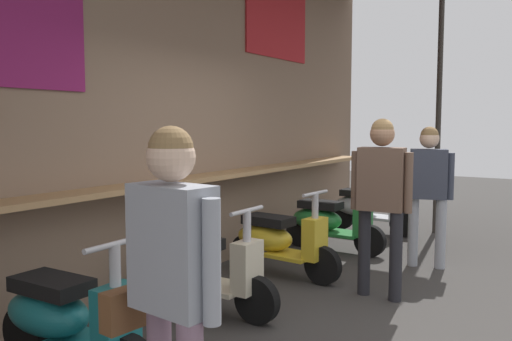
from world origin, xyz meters
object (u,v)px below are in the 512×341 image
(scooter_cream, at_px, (202,268))
(scooter_teal, at_px, (65,319))
(shopper_passing, at_px, (381,188))
(shopper_with_handbag, at_px, (170,269))
(scooter_silver, at_px, (367,207))
(scooter_yellow, at_px, (277,240))
(scooter_green, at_px, (328,221))
(shopper_browsing, at_px, (428,182))

(scooter_cream, bearing_deg, scooter_teal, -90.04)
(scooter_cream, height_order, shopper_passing, shopper_passing)
(scooter_teal, xyz_separation_m, shopper_with_handbag, (-0.39, -1.28, 0.63))
(scooter_teal, xyz_separation_m, shopper_passing, (2.66, -1.21, 0.68))
(scooter_silver, xyz_separation_m, shopper_with_handbag, (-5.88, -1.28, 0.63))
(scooter_cream, relative_size, shopper_with_handbag, 0.84)
(scooter_cream, height_order, scooter_yellow, same)
(scooter_yellow, height_order, scooter_green, same)
(scooter_silver, distance_m, shopper_passing, 3.16)
(scooter_teal, distance_m, shopper_browsing, 4.25)
(scooter_cream, height_order, shopper_browsing, shopper_browsing)
(shopper_browsing, relative_size, shopper_passing, 0.95)
(scooter_yellow, distance_m, scooter_green, 1.34)
(scooter_teal, distance_m, shopper_with_handbag, 1.48)
(scooter_teal, distance_m, shopper_passing, 3.00)
(scooter_teal, distance_m, scooter_yellow, 2.78)
(shopper_with_handbag, bearing_deg, scooter_silver, -161.53)
(scooter_teal, xyz_separation_m, scooter_yellow, (2.78, -0.00, 0.00))
(scooter_cream, bearing_deg, scooter_green, 89.96)
(scooter_teal, bearing_deg, shopper_with_handbag, -17.88)
(scooter_teal, distance_m, scooter_green, 4.11)
(scooter_teal, height_order, shopper_passing, shopper_passing)
(scooter_yellow, height_order, shopper_passing, shopper_passing)
(scooter_teal, bearing_deg, shopper_passing, 64.36)
(scooter_yellow, height_order, scooter_silver, same)
(scooter_teal, bearing_deg, scooter_cream, 88.88)
(scooter_teal, height_order, shopper_with_handbag, shopper_with_handbag)
(shopper_passing, bearing_deg, scooter_green, -146.04)
(scooter_yellow, relative_size, shopper_browsing, 0.86)
(scooter_yellow, bearing_deg, scooter_cream, -85.47)
(shopper_with_handbag, distance_m, shopper_passing, 3.04)
(scooter_yellow, xyz_separation_m, shopper_passing, (-0.12, -1.21, 0.68))
(shopper_passing, bearing_deg, shopper_browsing, 170.34)
(scooter_cream, relative_size, scooter_silver, 1.00)
(scooter_green, bearing_deg, shopper_browsing, -3.51)
(scooter_silver, bearing_deg, shopper_with_handbag, -75.95)
(scooter_yellow, bearing_deg, scooter_silver, 94.54)
(scooter_green, bearing_deg, scooter_teal, -88.42)
(shopper_with_handbag, bearing_deg, scooter_yellow, -151.75)
(scooter_yellow, bearing_deg, shopper_browsing, 47.71)
(scooter_cream, distance_m, scooter_yellow, 1.32)
(scooter_green, xyz_separation_m, shopper_with_handbag, (-4.50, -1.28, 0.63))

